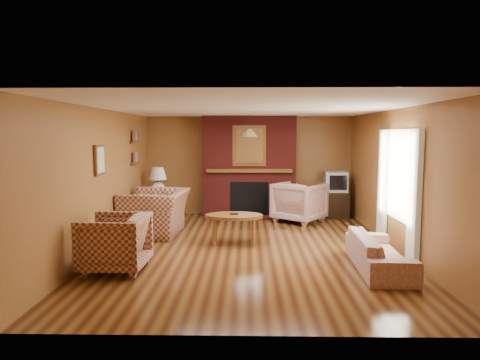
{
  "coord_description": "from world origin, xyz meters",
  "views": [
    {
      "loc": [
        -0.03,
        -7.26,
        1.97
      ],
      "look_at": [
        -0.17,
        0.6,
        1.13
      ],
      "focal_mm": 32.0,
      "sensor_mm": 36.0,
      "label": 1
    }
  ],
  "objects_px": {
    "side_table": "(158,208)",
    "tv_stand": "(335,204)",
    "floral_armchair": "(300,202)",
    "table_lamp": "(158,180)",
    "fireplace": "(249,167)",
    "crt_tv": "(336,182)",
    "plaid_armchair": "(115,243)",
    "coffee_table": "(234,218)",
    "plaid_loveseat": "(156,212)",
    "floral_sofa": "(379,252)"
  },
  "relations": [
    {
      "from": "floral_sofa",
      "to": "table_lamp",
      "type": "relative_size",
      "value": 2.63
    },
    {
      "from": "side_table",
      "to": "table_lamp",
      "type": "bearing_deg",
      "value": 90.0
    },
    {
      "from": "table_lamp",
      "to": "side_table",
      "type": "bearing_deg",
      "value": -90.0
    },
    {
      "from": "coffee_table",
      "to": "table_lamp",
      "type": "bearing_deg",
      "value": 130.21
    },
    {
      "from": "floral_armchair",
      "to": "table_lamp",
      "type": "height_order",
      "value": "table_lamp"
    },
    {
      "from": "fireplace",
      "to": "floral_armchair",
      "type": "relative_size",
      "value": 2.43
    },
    {
      "from": "fireplace",
      "to": "crt_tv",
      "type": "xyz_separation_m",
      "value": [
        2.05,
        -0.19,
        -0.32
      ]
    },
    {
      "from": "side_table",
      "to": "plaid_loveseat",
      "type": "bearing_deg",
      "value": -80.07
    },
    {
      "from": "fireplace",
      "to": "plaid_loveseat",
      "type": "distance_m",
      "value": 2.8
    },
    {
      "from": "coffee_table",
      "to": "side_table",
      "type": "bearing_deg",
      "value": 130.21
    },
    {
      "from": "plaid_loveseat",
      "to": "plaid_armchair",
      "type": "xyz_separation_m",
      "value": [
        -0.1,
        -2.29,
        -0.02
      ]
    },
    {
      "from": "floral_sofa",
      "to": "tv_stand",
      "type": "relative_size",
      "value": 2.76
    },
    {
      "from": "floral_armchair",
      "to": "coffee_table",
      "type": "bearing_deg",
      "value": 93.16
    },
    {
      "from": "side_table",
      "to": "plaid_armchair",
      "type": "bearing_deg",
      "value": -87.69
    },
    {
      "from": "fireplace",
      "to": "table_lamp",
      "type": "relative_size",
      "value": 3.67
    },
    {
      "from": "plaid_armchair",
      "to": "tv_stand",
      "type": "height_order",
      "value": "plaid_armchair"
    },
    {
      "from": "table_lamp",
      "to": "plaid_loveseat",
      "type": "bearing_deg",
      "value": -80.07
    },
    {
      "from": "tv_stand",
      "to": "crt_tv",
      "type": "relative_size",
      "value": 1.13
    },
    {
      "from": "plaid_loveseat",
      "to": "tv_stand",
      "type": "bearing_deg",
      "value": 118.18
    },
    {
      "from": "plaid_loveseat",
      "to": "crt_tv",
      "type": "height_order",
      "value": "crt_tv"
    },
    {
      "from": "plaid_loveseat",
      "to": "side_table",
      "type": "bearing_deg",
      "value": -166.4
    },
    {
      "from": "fireplace",
      "to": "table_lamp",
      "type": "height_order",
      "value": "fireplace"
    },
    {
      "from": "crt_tv",
      "to": "floral_armchair",
      "type": "bearing_deg",
      "value": -150.65
    },
    {
      "from": "plaid_armchair",
      "to": "tv_stand",
      "type": "relative_size",
      "value": 1.46
    },
    {
      "from": "fireplace",
      "to": "crt_tv",
      "type": "relative_size",
      "value": 4.35
    },
    {
      "from": "fireplace",
      "to": "plaid_loveseat",
      "type": "height_order",
      "value": "fireplace"
    },
    {
      "from": "side_table",
      "to": "tv_stand",
      "type": "height_order",
      "value": "tv_stand"
    },
    {
      "from": "plaid_loveseat",
      "to": "table_lamp",
      "type": "xyz_separation_m",
      "value": [
        -0.25,
        1.43,
        0.49
      ]
    },
    {
      "from": "plaid_armchair",
      "to": "table_lamp",
      "type": "relative_size",
      "value": 1.39
    },
    {
      "from": "plaid_armchair",
      "to": "tv_stand",
      "type": "bearing_deg",
      "value": 137.08
    },
    {
      "from": "side_table",
      "to": "crt_tv",
      "type": "distance_m",
      "value": 4.2
    },
    {
      "from": "table_lamp",
      "to": "coffee_table",
      "type": "bearing_deg",
      "value": -49.79
    },
    {
      "from": "tv_stand",
      "to": "floral_sofa",
      "type": "bearing_deg",
      "value": -93.11
    },
    {
      "from": "plaid_loveseat",
      "to": "floral_armchair",
      "type": "height_order",
      "value": "floral_armchair"
    },
    {
      "from": "plaid_armchair",
      "to": "floral_armchair",
      "type": "bearing_deg",
      "value": 140.58
    },
    {
      "from": "fireplace",
      "to": "tv_stand",
      "type": "xyz_separation_m",
      "value": [
        2.05,
        -0.18,
        -0.87
      ]
    },
    {
      "from": "plaid_loveseat",
      "to": "plaid_armchair",
      "type": "bearing_deg",
      "value": 1.17
    },
    {
      "from": "coffee_table",
      "to": "tv_stand",
      "type": "relative_size",
      "value": 1.66
    },
    {
      "from": "crt_tv",
      "to": "table_lamp",
      "type": "bearing_deg",
      "value": -175.26
    },
    {
      "from": "coffee_table",
      "to": "tv_stand",
      "type": "xyz_separation_m",
      "value": [
        2.33,
        2.51,
        -0.17
      ]
    },
    {
      "from": "plaid_armchair",
      "to": "floral_sofa",
      "type": "height_order",
      "value": "plaid_armchair"
    },
    {
      "from": "plaid_armchair",
      "to": "floral_armchair",
      "type": "distance_m",
      "value": 4.7
    },
    {
      "from": "crt_tv",
      "to": "plaid_armchair",
      "type": "bearing_deg",
      "value": -134.58
    },
    {
      "from": "fireplace",
      "to": "tv_stand",
      "type": "bearing_deg",
      "value": -5.15
    },
    {
      "from": "plaid_armchair",
      "to": "side_table",
      "type": "xyz_separation_m",
      "value": [
        -0.15,
        3.72,
        -0.13
      ]
    },
    {
      "from": "side_table",
      "to": "crt_tv",
      "type": "bearing_deg",
      "value": 4.74
    },
    {
      "from": "coffee_table",
      "to": "floral_sofa",
      "type": "bearing_deg",
      "value": -32.84
    },
    {
      "from": "plaid_armchair",
      "to": "floral_sofa",
      "type": "bearing_deg",
      "value": 93.9
    },
    {
      "from": "plaid_loveseat",
      "to": "tv_stand",
      "type": "height_order",
      "value": "plaid_loveseat"
    },
    {
      "from": "plaid_armchair",
      "to": "floral_sofa",
      "type": "distance_m",
      "value": 3.86
    }
  ]
}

